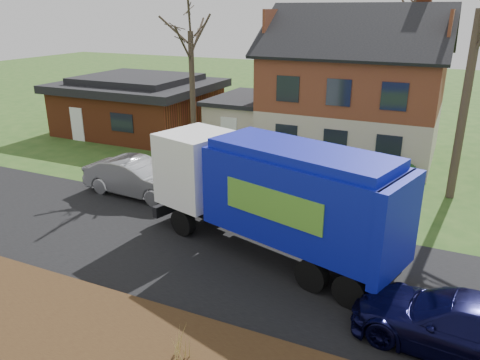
% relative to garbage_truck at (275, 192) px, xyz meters
% --- Properties ---
extents(ground, '(120.00, 120.00, 0.00)m').
position_rel_garbage_truck_xyz_m(ground, '(-2.32, -0.83, -2.25)').
color(ground, '#284C19').
rests_on(ground, ground).
extents(road, '(80.00, 7.00, 0.02)m').
position_rel_garbage_truck_xyz_m(road, '(-2.32, -0.83, -2.24)').
color(road, black).
rests_on(road, ground).
extents(mulch_verge, '(80.00, 3.50, 0.30)m').
position_rel_garbage_truck_xyz_m(mulch_verge, '(-2.32, -6.13, -2.10)').
color(mulch_verge, black).
rests_on(mulch_verge, ground).
extents(main_house, '(12.95, 8.95, 9.26)m').
position_rel_garbage_truck_xyz_m(main_house, '(-0.83, 13.08, 1.77)').
color(main_house, beige).
rests_on(main_house, ground).
extents(ranch_house, '(9.80, 8.20, 3.70)m').
position_rel_garbage_truck_xyz_m(ranch_house, '(-14.32, 12.17, -0.44)').
color(ranch_house, brown).
rests_on(ranch_house, ground).
extents(garbage_truck, '(9.44, 4.85, 3.91)m').
position_rel_garbage_truck_xyz_m(garbage_truck, '(0.00, 0.00, 0.00)').
color(garbage_truck, black).
rests_on(garbage_truck, ground).
extents(silver_sedan, '(5.03, 1.99, 1.63)m').
position_rel_garbage_truck_xyz_m(silver_sedan, '(-7.40, 2.49, -1.44)').
color(silver_sedan, '#94969B').
rests_on(silver_sedan, ground).
extents(navy_wagon, '(5.40, 2.75, 1.50)m').
position_rel_garbage_truck_xyz_m(navy_wagon, '(5.80, -2.63, -1.50)').
color(navy_wagon, black).
rests_on(navy_wagon, ground).
extents(tree_front_west, '(3.17, 3.17, 9.43)m').
position_rel_garbage_truck_xyz_m(tree_front_west, '(-7.53, 7.73, 5.52)').
color(tree_front_west, '#3E3225').
rests_on(tree_front_west, ground).
extents(grass_clump_mid, '(0.32, 0.26, 0.89)m').
position_rel_garbage_truck_xyz_m(grass_clump_mid, '(0.07, -6.03, -1.51)').
color(grass_clump_mid, '#AB8F4B').
rests_on(grass_clump_mid, mulch_verge).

